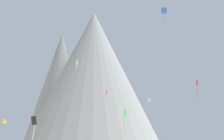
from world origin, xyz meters
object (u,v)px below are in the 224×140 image
rock_massif (87,83)px  kite_red_mid (197,83)px  kite_black_low (34,123)px  kite_green_low (125,114)px  kite_gold_low (4,121)px  kite_blue_high (164,11)px  kite_magenta_mid (106,92)px  kite_pink_mid (149,101)px  kite_white_mid (77,63)px

rock_massif → kite_red_mid: (30.72, -27.99, -5.86)m
kite_black_low → kite_green_low: bearing=82.9°
kite_green_low → kite_gold_low: size_ratio=2.08×
kite_blue_high → kite_gold_low: bearing=-19.7°
rock_massif → kite_magenta_mid: rock_massif is taller
rock_massif → kite_gold_low: rock_massif is taller
kite_red_mid → kite_green_low: bearing=108.5°
kite_black_low → kite_magenta_mid: (9.23, 27.04, 9.22)m
kite_blue_high → kite_magenta_mid: size_ratio=0.81×
kite_pink_mid → kite_magenta_mid: kite_magenta_mid is taller
rock_massif → kite_white_mid: (0.87, -27.93, -0.53)m
kite_magenta_mid → kite_red_mid: bearing=92.1°
kite_pink_mid → rock_massif: bearing=-30.8°
kite_gold_low → kite_blue_high: bearing=-165.2°
kite_gold_low → kite_red_mid: bearing=-145.2°
kite_red_mid → kite_magenta_mid: size_ratio=1.14×
kite_gold_low → rock_massif: bearing=-88.4°
rock_massif → kite_pink_mid: size_ratio=21.00×
kite_white_mid → kite_gold_low: bearing=91.2°
kite_green_low → kite_blue_high: kite_blue_high is taller
kite_black_low → kite_blue_high: (22.14, 13.91, 24.22)m
kite_magenta_mid → kite_white_mid: kite_white_mid is taller
kite_black_low → kite_pink_mid: (20.31, 38.24, 8.75)m
kite_black_low → kite_red_mid: (31.51, 28.24, 11.63)m
kite_pink_mid → kite_magenta_mid: size_ratio=0.71×
kite_green_low → kite_gold_low: (-31.45, 13.08, -0.50)m
rock_massif → kite_white_mid: rock_massif is taller
kite_blue_high → kite_magenta_mid: bearing=-39.5°
kite_green_low → kite_blue_high: 23.38m
rock_massif → kite_green_low: size_ratio=10.32×
kite_gold_low → kite_green_low: bearing=-162.1°
kite_red_mid → kite_magenta_mid: (-22.28, -1.21, -2.41)m
kite_black_low → kite_blue_high: kite_blue_high is taller
kite_black_low → kite_magenta_mid: bearing=98.2°
rock_massif → kite_green_low: bearing=-70.5°
kite_green_low → kite_pink_mid: 20.12m
kite_black_low → kite_pink_mid: bearing=89.1°
rock_massif → kite_blue_high: size_ratio=18.41×
kite_black_low → kite_red_mid: kite_red_mid is taller
kite_green_low → rock_massif: bearing=-141.4°
kite_black_low → kite_blue_high: 35.64m
kite_blue_high → kite_red_mid: bearing=-117.2°
kite_gold_low → kite_red_mid: size_ratio=0.61×
kite_black_low → kite_gold_low: size_ratio=1.24×
kite_black_low → kite_pink_mid: size_ratio=1.21×
rock_massif → kite_gold_low: 33.10m
kite_green_low → kite_blue_high: (8.52, -6.14, 20.89)m
kite_magenta_mid → kite_black_low: bearing=-19.8°
kite_green_low → kite_black_low: kite_green_low is taller
kite_red_mid → kite_white_mid: kite_white_mid is taller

